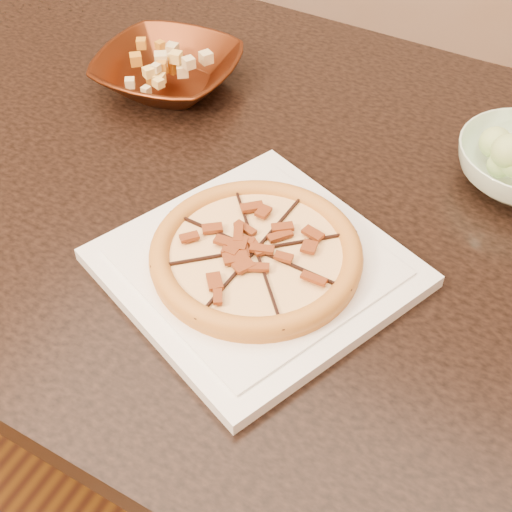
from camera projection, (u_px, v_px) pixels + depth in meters
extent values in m
cube|color=#4F2D0D|center=(131.00, 480.00, 1.50)|extent=(4.00, 4.00, 0.02)
cube|color=black|center=(244.00, 184.00, 1.03)|extent=(1.51, 1.01, 0.04)
cylinder|color=black|center=(88.00, 131.00, 1.75)|extent=(0.07, 0.07, 0.71)
cube|color=white|center=(256.00, 268.00, 0.87)|extent=(0.42, 0.42, 0.02)
cube|color=white|center=(256.00, 262.00, 0.87)|extent=(0.36, 0.36, 0.00)
cylinder|color=#C7803E|center=(256.00, 257.00, 0.86)|extent=(0.25, 0.25, 0.01)
torus|color=#C7803E|center=(256.00, 253.00, 0.85)|extent=(0.26, 0.26, 0.03)
cylinder|color=#FEDB85|center=(256.00, 253.00, 0.86)|extent=(0.21, 0.21, 0.01)
cube|color=black|center=(256.00, 250.00, 0.85)|extent=(0.02, 0.25, 0.01)
cube|color=black|center=(256.00, 250.00, 0.85)|extent=(0.17, 0.19, 0.01)
cube|color=black|center=(256.00, 250.00, 0.85)|extent=(0.25, 0.02, 0.01)
cube|color=black|center=(256.00, 250.00, 0.85)|extent=(0.19, 0.17, 0.01)
cube|color=brown|center=(269.00, 254.00, 0.84)|extent=(0.02, 0.02, 0.00)
cube|color=brown|center=(290.00, 256.00, 0.84)|extent=(0.03, 0.02, 0.00)
cube|color=brown|center=(311.00, 252.00, 0.85)|extent=(0.03, 0.02, 0.00)
cube|color=brown|center=(277.00, 246.00, 0.85)|extent=(0.03, 0.03, 0.00)
cube|color=brown|center=(294.00, 238.00, 0.86)|extent=(0.03, 0.03, 0.00)
cube|color=brown|center=(304.00, 224.00, 0.88)|extent=(0.02, 0.03, 0.00)
cube|color=brown|center=(274.00, 234.00, 0.87)|extent=(0.02, 0.03, 0.00)
cube|color=brown|center=(277.00, 220.00, 0.88)|extent=(0.01, 0.02, 0.00)
cube|color=brown|center=(272.00, 205.00, 0.90)|extent=(0.02, 0.03, 0.00)
cube|color=brown|center=(257.00, 226.00, 0.88)|extent=(0.02, 0.03, 0.00)
cube|color=brown|center=(246.00, 213.00, 0.89)|extent=(0.03, 0.03, 0.00)
cube|color=brown|center=(248.00, 236.00, 0.86)|extent=(0.03, 0.03, 0.00)
cube|color=brown|center=(232.00, 227.00, 0.88)|extent=(0.03, 0.02, 0.00)
cube|color=brown|center=(211.00, 223.00, 0.88)|extent=(0.03, 0.02, 0.00)
cube|color=brown|center=(233.00, 241.00, 0.86)|extent=(0.02, 0.02, 0.00)
cube|color=brown|center=(212.00, 242.00, 0.86)|extent=(0.03, 0.02, 0.00)
cube|color=brown|center=(191.00, 250.00, 0.85)|extent=(0.03, 0.02, 0.00)
cube|color=brown|center=(226.00, 254.00, 0.84)|extent=(0.03, 0.03, 0.00)
cube|color=brown|center=(210.00, 266.00, 0.83)|extent=(0.02, 0.03, 0.00)
cube|color=brown|center=(243.00, 257.00, 0.84)|extent=(0.02, 0.03, 0.00)
cube|color=brown|center=(234.00, 271.00, 0.82)|extent=(0.02, 0.03, 0.00)
cube|color=brown|center=(234.00, 288.00, 0.81)|extent=(0.02, 0.03, 0.00)
cube|color=brown|center=(253.00, 265.00, 0.83)|extent=(0.02, 0.03, 0.00)
cube|color=brown|center=(260.00, 280.00, 0.81)|extent=(0.02, 0.03, 0.00)
cube|color=brown|center=(277.00, 293.00, 0.80)|extent=(0.03, 0.03, 0.00)
cube|color=brown|center=(272.00, 266.00, 0.83)|extent=(0.03, 0.02, 0.00)
cube|color=brown|center=(292.00, 274.00, 0.82)|extent=(0.03, 0.02, 0.00)
imported|color=#532410|center=(168.00, 71.00, 1.16)|extent=(0.25, 0.25, 0.06)
cube|color=#DBC188|center=(166.00, 48.00, 1.13)|extent=(0.03, 0.03, 0.03)
cube|color=#C2751D|center=(175.00, 49.00, 1.12)|extent=(0.03, 0.03, 0.03)
cube|color=#F2C662|center=(185.00, 48.00, 1.13)|extent=(0.03, 0.03, 0.03)
cube|color=#DBC188|center=(194.00, 43.00, 1.14)|extent=(0.03, 0.03, 0.03)
cube|color=#C2751D|center=(171.00, 47.00, 1.13)|extent=(0.03, 0.03, 0.03)
cube|color=#F2C662|center=(176.00, 42.00, 1.14)|extent=(0.03, 0.03, 0.03)
cube|color=#DBC188|center=(178.00, 37.00, 1.15)|extent=(0.03, 0.03, 0.03)
cube|color=#C2751D|center=(166.00, 48.00, 1.13)|extent=(0.03, 0.03, 0.03)
cube|color=#F2C662|center=(166.00, 43.00, 1.14)|extent=(0.03, 0.03, 0.03)
cube|color=#DBC188|center=(160.00, 39.00, 1.15)|extent=(0.03, 0.03, 0.03)
cube|color=#C2751D|center=(150.00, 37.00, 1.15)|extent=(0.03, 0.03, 0.03)
cube|color=#F2C662|center=(161.00, 46.00, 1.13)|extent=(0.03, 0.03, 0.03)
cube|color=#DBC188|center=(152.00, 45.00, 1.13)|extent=(0.03, 0.03, 0.03)
cube|color=#C2751D|center=(141.00, 47.00, 1.13)|extent=(0.03, 0.03, 0.03)
cube|color=#F2C662|center=(164.00, 48.00, 1.12)|extent=(0.03, 0.03, 0.03)
cube|color=#DBC188|center=(155.00, 51.00, 1.12)|extent=(0.03, 0.03, 0.03)
cube|color=#C2751D|center=(149.00, 56.00, 1.11)|extent=(0.03, 0.03, 0.03)
cube|color=#F2C662|center=(147.00, 62.00, 1.10)|extent=(0.03, 0.03, 0.03)
cube|color=#DBC188|center=(163.00, 52.00, 1.12)|extent=(0.03, 0.03, 0.03)
cube|color=#C2751D|center=(164.00, 57.00, 1.11)|extent=(0.03, 0.03, 0.03)
cube|color=#F2C662|center=(171.00, 62.00, 1.10)|extent=(0.03, 0.03, 0.03)
cube|color=#DBC188|center=(167.00, 49.00, 1.12)|extent=(0.03, 0.03, 0.03)
cube|color=#C2751D|center=(174.00, 53.00, 1.12)|extent=(0.03, 0.03, 0.03)
sphere|color=#B9D984|center=(511.00, 143.00, 0.94)|extent=(0.04, 0.04, 0.04)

